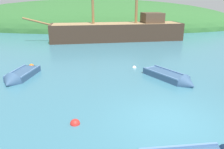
{
  "coord_description": "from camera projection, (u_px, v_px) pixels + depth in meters",
  "views": [
    {
      "loc": [
        -1.82,
        -7.32,
        4.33
      ],
      "look_at": [
        -2.29,
        4.3,
        0.35
      ],
      "focal_mm": 34.78,
      "sensor_mm": 36.0,
      "label": 1
    }
  ],
  "objects": [
    {
      "name": "buoy_red",
      "position": [
        75.0,
        124.0,
        8.02
      ],
      "size": [
        0.37,
        0.37,
        0.37
      ],
      "primitive_type": "sphere",
      "color": "red",
      "rests_on": "ground"
    },
    {
      "name": "buoy_orange",
      "position": [
        31.0,
        66.0,
        14.98
      ],
      "size": [
        0.36,
        0.36,
        0.36
      ],
      "primitive_type": "sphere",
      "color": "orange",
      "rests_on": "ground"
    },
    {
      "name": "rowboat_portside",
      "position": [
        172.0,
        79.0,
        12.33
      ],
      "size": [
        2.83,
        3.33,
        0.98
      ],
      "rotation": [
        0.0,
        0.0,
        5.35
      ],
      "color": "#335175",
      "rests_on": "ground"
    },
    {
      "name": "rowboat_center",
      "position": [
        19.0,
        77.0,
        12.54
      ],
      "size": [
        1.32,
        3.06,
        1.03
      ],
      "rotation": [
        0.0,
        0.0,
        4.62
      ],
      "color": "#335175",
      "rests_on": "ground"
    },
    {
      "name": "shore_hill",
      "position": [
        92.0,
        25.0,
        40.54
      ],
      "size": [
        54.06,
        24.62,
        9.19
      ],
      "primitive_type": "ellipsoid",
      "color": "#2D602D",
      "rests_on": "ground"
    },
    {
      "name": "buoy_white",
      "position": [
        134.0,
        68.0,
        14.67
      ],
      "size": [
        0.28,
        0.28,
        0.28
      ],
      "primitive_type": "sphere",
      "color": "white",
      "rests_on": "ground"
    },
    {
      "name": "ground_plane",
      "position": [
        167.0,
        120.0,
        8.25
      ],
      "size": [
        120.0,
        120.0,
        0.0
      ],
      "primitive_type": "plane",
      "color": "teal"
    },
    {
      "name": "sailing_ship",
      "position": [
        118.0,
        34.0,
        24.62
      ],
      "size": [
        17.3,
        6.08,
        11.89
      ],
      "rotation": [
        0.0,
        0.0,
        3.34
      ],
      "color": "#38281E",
      "rests_on": "ground"
    }
  ]
}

